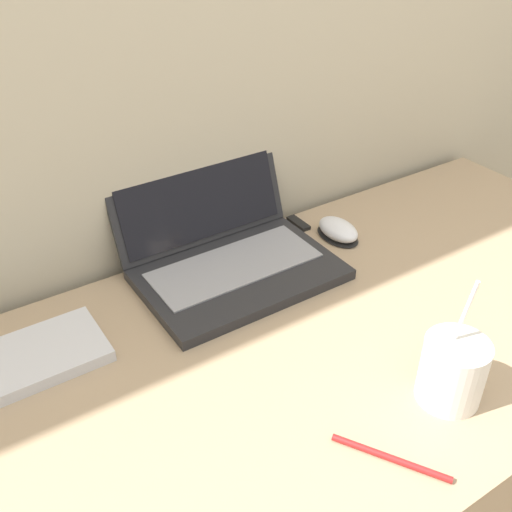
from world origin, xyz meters
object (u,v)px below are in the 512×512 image
at_px(laptop, 224,243).
at_px(usb_stick, 298,223).
at_px(drink_cup, 453,370).
at_px(computer_mouse, 338,230).
at_px(pen, 391,458).

bearing_deg(laptop, usb_stick, 11.87).
height_order(drink_cup, usb_stick, drink_cup).
distance_m(laptop, drink_cup, 0.47).
distance_m(drink_cup, usb_stick, 0.52).
distance_m(drink_cup, computer_mouse, 0.45).
xyz_separation_m(laptop, usb_stick, (0.21, 0.04, -0.05)).
xyz_separation_m(usb_stick, pen, (-0.26, -0.54, 0.00)).
bearing_deg(drink_cup, computer_mouse, 70.64).
bearing_deg(computer_mouse, drink_cup, -109.36).
xyz_separation_m(drink_cup, usb_stick, (0.11, 0.51, -0.05)).
height_order(drink_cup, pen, drink_cup).
xyz_separation_m(laptop, computer_mouse, (0.25, -0.04, -0.03)).
relative_size(computer_mouse, pen, 0.75).
distance_m(laptop, usb_stick, 0.22).
distance_m(computer_mouse, pen, 0.55).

